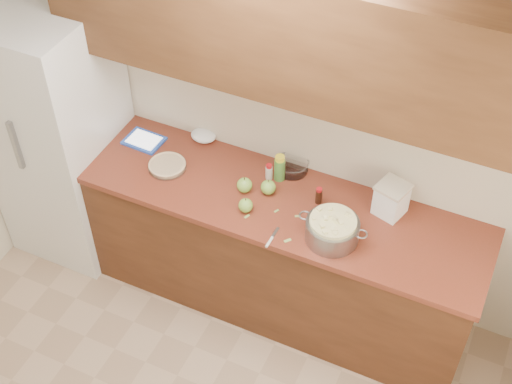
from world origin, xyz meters
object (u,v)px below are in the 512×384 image
at_px(pie, 167,166).
at_px(colander, 332,230).
at_px(tablet, 144,141).
at_px(flour_canister, 391,199).

height_order(pie, colander, colander).
bearing_deg(tablet, pie, -27.80).
relative_size(flour_canister, tablet, 0.84).
distance_m(pie, tablet, 0.30).
distance_m(flour_canister, tablet, 1.59).
distance_m(pie, flour_canister, 1.35).
relative_size(pie, colander, 0.60).
bearing_deg(flour_canister, tablet, -177.91).
relative_size(pie, flour_canister, 1.14).
xyz_separation_m(colander, tablet, (-1.36, 0.27, -0.06)).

